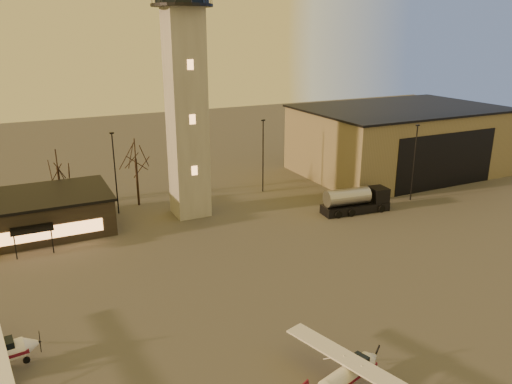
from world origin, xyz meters
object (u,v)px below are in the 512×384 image
control_tower (185,79)px  hangar (399,140)px  fuel_truck (355,202)px  cessna_front (348,376)px

control_tower → hangar: control_tower is taller
hangar → fuel_truck: 21.80m
cessna_front → fuel_truck: (20.07, 26.14, 0.29)m
cessna_front → control_tower: bearing=71.3°
fuel_truck → cessna_front: bearing=-121.5°
control_tower → hangar: bearing=6.3°
hangar → fuel_truck: size_ratio=3.48×
hangar → fuel_truck: (-17.48, -12.44, -3.90)m
hangar → control_tower: bearing=-173.7°
fuel_truck → control_tower: bearing=161.4°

